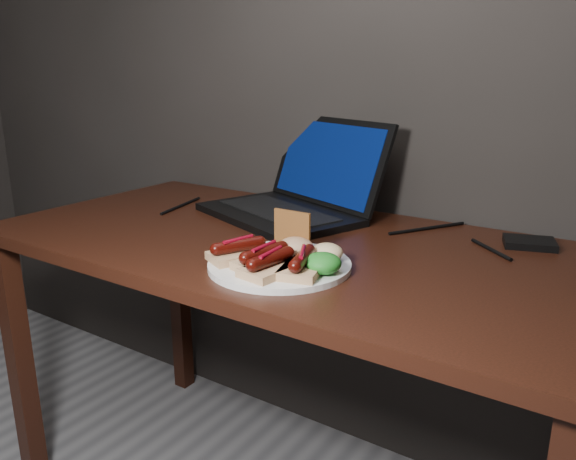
{
  "coord_description": "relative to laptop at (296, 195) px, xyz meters",
  "views": [
    {
      "loc": [
        0.68,
        0.36,
        1.13
      ],
      "look_at": [
        0.1,
        1.24,
        0.82
      ],
      "focal_mm": 35.0,
      "sensor_mm": 36.0,
      "label": 1
    }
  ],
  "objects": [
    {
      "name": "plate",
      "position": [
        0.2,
        -0.37,
        -0.05
      ],
      "size": [
        0.36,
        0.36,
        0.01
      ],
      "primitive_type": "cylinder",
      "rotation": [
        0.0,
        0.0,
        -0.38
      ],
      "color": "silver",
      "rests_on": "desk"
    },
    {
      "name": "laptop",
      "position": [
        0.0,
        0.0,
        0.0
      ],
      "size": [
        0.51,
        0.47,
        0.25
      ],
      "color": "black",
      "rests_on": "desk"
    },
    {
      "name": "bread_sausage_extra",
      "position": [
        0.22,
        -0.43,
        -0.02
      ],
      "size": [
        0.09,
        0.12,
        0.04
      ],
      "color": "#D8B37E",
      "rests_on": "plate"
    },
    {
      "name": "desk_cables",
      "position": [
        0.13,
        -0.07,
        -0.05
      ],
      "size": [
        0.91,
        0.43,
        0.01
      ],
      "color": "black",
      "rests_on": "desk"
    },
    {
      "name": "bread_sausage_center",
      "position": [
        0.19,
        -0.41,
        -0.02
      ],
      "size": [
        0.09,
        0.13,
        0.04
      ],
      "color": "#D8B37E",
      "rests_on": "plate"
    },
    {
      "name": "crispbread",
      "position": [
        0.18,
        -0.3,
        0.0
      ],
      "size": [
        0.08,
        0.01,
        0.08
      ],
      "primitive_type": "cube",
      "color": "#9F5B2B",
      "rests_on": "plate"
    },
    {
      "name": "bread_sausage_left",
      "position": [
        0.12,
        -0.4,
        -0.02
      ],
      "size": [
        0.11,
        0.13,
        0.04
      ],
      "color": "#D8B37E",
      "rests_on": "plate"
    },
    {
      "name": "hard_drive",
      "position": [
        0.58,
        0.05,
        -0.04
      ],
      "size": [
        0.12,
        0.11,
        0.02
      ],
      "primitive_type": "cube",
      "rotation": [
        0.0,
        0.0,
        0.31
      ],
      "color": "black",
      "rests_on": "desk"
    },
    {
      "name": "bread_sausage_right",
      "position": [
        0.27,
        -0.39,
        -0.02
      ],
      "size": [
        0.1,
        0.13,
        0.04
      ],
      "color": "#D8B37E",
      "rests_on": "plate"
    },
    {
      "name": "coleslaw_mound",
      "position": [
        0.27,
        -0.31,
        -0.02
      ],
      "size": [
        0.06,
        0.06,
        0.04
      ],
      "primitive_type": "ellipsoid",
      "color": "beige",
      "rests_on": "plate"
    },
    {
      "name": "desk",
      "position": [
        0.1,
        -0.2,
        -0.14
      ],
      "size": [
        1.4,
        0.7,
        0.75
      ],
      "color": "#37160D",
      "rests_on": "ground"
    },
    {
      "name": "salsa_mound",
      "position": [
        0.21,
        -0.32,
        -0.02
      ],
      "size": [
        0.07,
        0.07,
        0.04
      ],
      "primitive_type": "ellipsoid",
      "color": "maroon",
      "rests_on": "plate"
    },
    {
      "name": "salad_greens",
      "position": [
        0.3,
        -0.37,
        -0.02
      ],
      "size": [
        0.07,
        0.07,
        0.04
      ],
      "primitive_type": "ellipsoid",
      "color": "#115618",
      "rests_on": "plate"
    }
  ]
}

